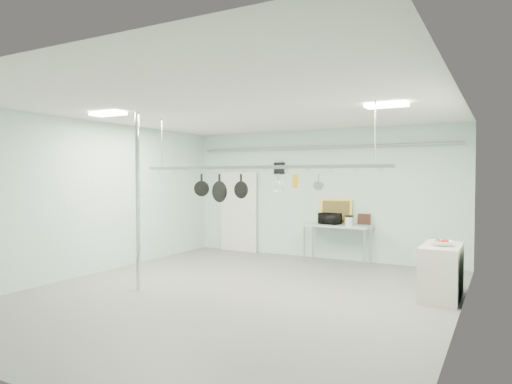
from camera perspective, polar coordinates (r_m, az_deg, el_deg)
The scene contains 25 objects.
floor at distance 8.11m, azimuth -2.44°, elevation -12.61°, with size 8.00×8.00×0.00m, color gray.
ceiling at distance 7.93m, azimuth -2.48°, elevation 10.30°, with size 7.00×8.00×0.02m, color silver.
back_wall at distance 11.46m, azimuth 7.93°, elevation -0.24°, with size 7.00×0.02×3.20m, color silver.
right_wall at distance 6.75m, azimuth 23.81°, elevation -1.95°, with size 0.02×8.00×3.20m, color silver.
door at distance 12.45m, azimuth -2.13°, elevation -2.58°, with size 1.10×0.10×2.20m, color silver.
wall_vent at distance 11.87m, azimuth 2.93°, elevation 3.00°, with size 0.30×0.04×0.30m, color black.
conduit_pipe at distance 11.39m, azimuth 7.79°, elevation 5.54°, with size 0.07×0.07×6.60m, color gray.
chrome_pole at distance 8.41m, azimuth -14.57°, elevation -1.10°, with size 0.08×0.08×3.20m, color silver.
prep_table at distance 10.95m, azimuth 10.12°, elevation -4.39°, with size 1.60×0.70×0.91m.
side_cabinet at distance 8.32m, azimuth 22.17°, elevation -9.20°, with size 0.60×1.20×0.90m, color beige.
pot_rack at distance 8.01m, azimuth -0.12°, elevation 3.32°, with size 4.80×0.06×1.00m.
light_panel_left at distance 8.68m, azimuth -18.02°, elevation 9.28°, with size 0.65×0.30×0.05m, color white.
light_panel_right at distance 7.58m, azimuth 16.01°, elevation 10.38°, with size 0.65×0.30×0.05m, color white.
microwave at distance 10.96m, azimuth 9.24°, elevation -3.30°, with size 0.48×0.32×0.26m, color black.
coffee_canister at distance 10.64m, azimuth 11.54°, elevation -3.63°, with size 0.18×0.18×0.21m, color silver.
painting_large at distance 11.24m, azimuth 9.98°, elevation -2.36°, with size 0.78×0.05×0.58m, color gold.
painting_small at distance 11.05m, azimuth 13.35°, elevation -3.32°, with size 0.30×0.04×0.25m, color #331912.
fruit_bowl at distance 8.13m, azimuth 22.15°, elevation -5.94°, with size 0.35×0.35×0.09m, color white.
skillet_left at distance 8.62m, azimuth -6.82°, elevation 0.93°, with size 0.29×0.06×0.40m, color black, non-canonical shape.
skillet_mid at distance 8.40m, azimuth -4.60°, elevation 0.46°, with size 0.39×0.06×0.53m, color black, non-canonical shape.
skillet_right at distance 8.15m, azimuth -1.88°, elevation 0.83°, with size 0.31×0.06×0.41m, color black, non-canonical shape.
whisk at distance 7.80m, azimuth 2.80°, elevation 1.00°, with size 0.20×0.20×0.35m, color #A5A5AA, non-canonical shape.
grater at distance 7.66m, azimuth 4.94°, elevation 1.38°, with size 0.10×0.02×0.24m, color #C28A16, non-canonical shape.
saucepan at distance 7.51m, azimuth 7.84°, elevation 1.22°, with size 0.15×0.10×0.28m, color #BBBABF, non-canonical shape.
fruit_cluster at distance 8.12m, azimuth 22.15°, elevation -5.66°, with size 0.24×0.24×0.09m, color #AF1012, non-canonical shape.
Camera 1 is at (4.06, -6.71, 2.05)m, focal length 32.00 mm.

